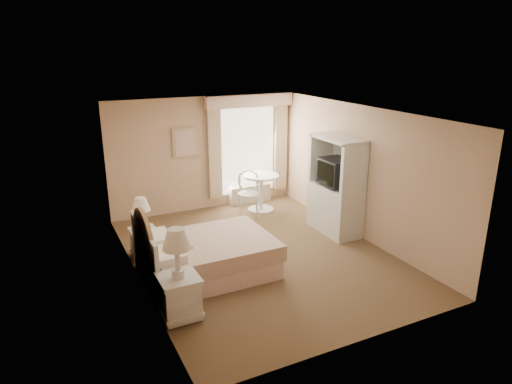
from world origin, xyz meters
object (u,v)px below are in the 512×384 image
round_table (261,187)px  armoire (336,193)px  nightstand_far (143,235)px  nightstand_near (179,286)px  cafe_chair (249,190)px  bed (204,256)px

round_table → armoire: armoire is taller
round_table → armoire: bearing=-66.1°
nightstand_far → nightstand_near: bearing=-90.0°
nightstand_far → cafe_chair: bearing=22.9°
nightstand_near → bed: bearing=55.0°
bed → armoire: 3.03m
nightstand_far → armoire: armoire is taller
round_table → cafe_chair: 0.39m
round_table → armoire: 1.90m
nightstand_near → armoire: bearing=23.3°
bed → cafe_chair: 2.81m
bed → nightstand_near: 1.25m
bed → cafe_chair: bed is taller
armoire → bed: bearing=-169.3°
round_table → cafe_chair: size_ratio=0.84×
round_table → bed: bearing=-133.8°
round_table → nightstand_near: bearing=-131.3°
nightstand_near → armoire: size_ratio=0.67×
cafe_chair → armoire: armoire is taller
nightstand_near → nightstand_far: bearing=90.0°
cafe_chair → armoire: bearing=-30.6°
round_table → cafe_chair: bearing=-160.1°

